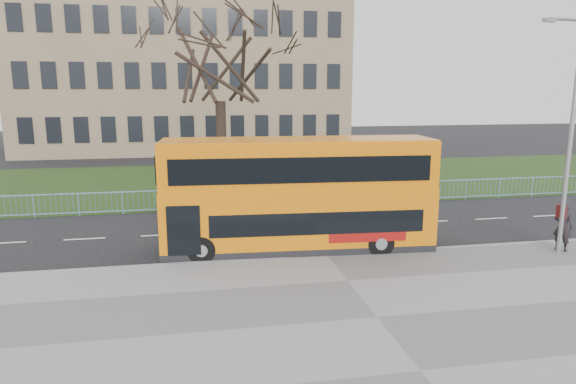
# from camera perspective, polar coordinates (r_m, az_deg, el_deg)

# --- Properties ---
(ground) EXTENTS (120.00, 120.00, 0.00)m
(ground) POSITION_cam_1_polar(r_m,az_deg,el_deg) (20.01, 3.14, -5.90)
(ground) COLOR black
(ground) RESTS_ON ground
(pavement) EXTENTS (80.00, 10.50, 0.12)m
(pavement) POSITION_cam_1_polar(r_m,az_deg,el_deg) (13.96, 9.87, -13.75)
(pavement) COLOR slate
(pavement) RESTS_ON ground
(kerb) EXTENTS (80.00, 0.20, 0.14)m
(kerb) POSITION_cam_1_polar(r_m,az_deg,el_deg) (18.56, 4.28, -7.09)
(kerb) COLOR gray
(kerb) RESTS_ON ground
(grass_verge) EXTENTS (80.00, 15.40, 0.08)m
(grass_verge) POSITION_cam_1_polar(r_m,az_deg,el_deg) (33.69, -2.59, 1.33)
(grass_verge) COLOR #203513
(grass_verge) RESTS_ON ground
(guard_railing) EXTENTS (40.00, 0.12, 1.10)m
(guard_railing) POSITION_cam_1_polar(r_m,az_deg,el_deg) (26.12, -0.25, -0.49)
(guard_railing) COLOR #71A3C9
(guard_railing) RESTS_ON ground
(bare_tree) EXTENTS (8.65, 8.65, 12.35)m
(bare_tree) POSITION_cam_1_polar(r_m,az_deg,el_deg) (28.59, -7.57, 11.96)
(bare_tree) COLOR black
(bare_tree) RESTS_ON grass_verge
(civic_building) EXTENTS (30.00, 15.00, 14.00)m
(civic_building) POSITION_cam_1_polar(r_m,az_deg,el_deg) (53.56, -11.27, 12.37)
(civic_building) COLOR #7A664D
(civic_building) RESTS_ON ground
(yellow_bus) EXTENTS (9.97, 2.94, 4.12)m
(yellow_bus) POSITION_cam_1_polar(r_m,az_deg,el_deg) (18.79, 1.12, -0.06)
(yellow_bus) COLOR orange
(yellow_bus) RESTS_ON ground
(pedestrian) EXTENTS (0.70, 0.77, 1.78)m
(pedestrian) POSITION_cam_1_polar(r_m,az_deg,el_deg) (21.24, 28.23, -3.43)
(pedestrian) COLOR black
(pedestrian) RESTS_ON pavement
(street_lamp) EXTENTS (1.71, 0.39, 8.10)m
(street_lamp) POSITION_cam_1_polar(r_m,az_deg,el_deg) (20.24, 28.77, 6.08)
(street_lamp) COLOR gray
(street_lamp) RESTS_ON pavement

